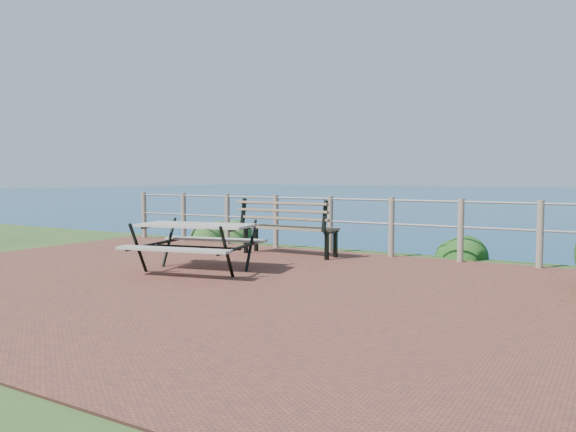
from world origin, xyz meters
name	(u,v)px	position (x,y,z in m)	size (l,w,h in m)	color
ground	(212,283)	(0.00, 0.00, 0.00)	(10.00, 7.00, 0.12)	brown
safety_railing	(330,221)	(0.00, 3.35, 0.57)	(9.40, 0.10, 1.00)	#6B5B4C
picnic_table	(196,242)	(-0.67, 0.48, 0.44)	(1.72, 1.37, 0.68)	gray
park_bench	(289,219)	(-0.40, 2.60, 0.64)	(1.72, 0.44, 0.97)	brown
shrub_lip_west	(224,239)	(-2.95, 4.09, 0.00)	(0.84, 0.84, 0.61)	#294F1D
shrub_lip_east	(457,255)	(2.02, 4.26, 0.00)	(0.86, 0.86, 0.64)	#1D4916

